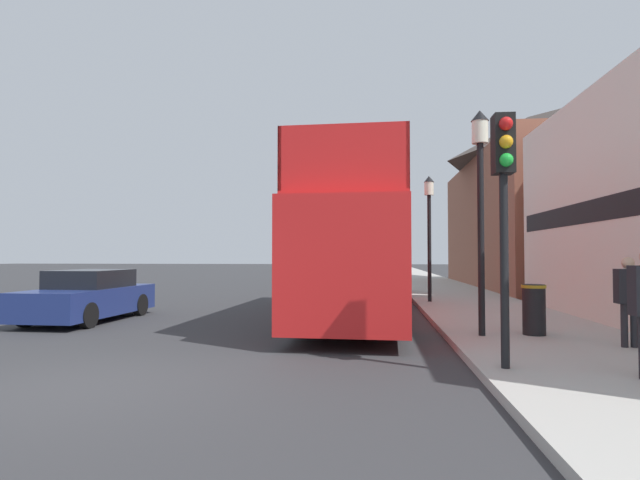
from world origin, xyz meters
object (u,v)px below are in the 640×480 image
at_px(pedestrian_second, 629,293).
at_px(traffic_signal, 504,181).
at_px(tour_bus, 359,251).
at_px(litter_bin, 534,308).
at_px(parked_car_ahead_of_bus, 380,280).
at_px(lamp_post_nearest, 480,179).
at_px(lamp_post_second, 429,214).
at_px(parked_car_far_side, 89,297).

xyz_separation_m(pedestrian_second, traffic_signal, (-2.55, -1.89, 1.70)).
bearing_deg(tour_bus, litter_bin, -42.17).
xyz_separation_m(parked_car_ahead_of_bus, traffic_signal, (1.52, -13.77, 2.09)).
distance_m(traffic_signal, litter_bin, 4.01).
xyz_separation_m(parked_car_ahead_of_bus, lamp_post_nearest, (1.82, -10.85, 2.57)).
xyz_separation_m(tour_bus, pedestrian_second, (4.77, -4.72, -0.76)).
height_order(tour_bus, litter_bin, tour_bus).
height_order(parked_car_ahead_of_bus, lamp_post_second, lamp_post_second).
xyz_separation_m(pedestrian_second, litter_bin, (-1.20, 1.24, -0.41)).
relative_size(tour_bus, parked_car_ahead_of_bus, 2.43).
height_order(tour_bus, parked_car_far_side, tour_bus).
bearing_deg(pedestrian_second, tour_bus, 135.29).
bearing_deg(parked_car_far_side, lamp_post_second, -150.87).
bearing_deg(tour_bus, parked_car_far_side, -167.19).
xyz_separation_m(parked_car_ahead_of_bus, pedestrian_second, (4.08, -11.89, 0.39)).
height_order(tour_bus, traffic_signal, tour_bus).
distance_m(pedestrian_second, traffic_signal, 3.60).
relative_size(parked_car_far_side, traffic_signal, 1.16).
relative_size(lamp_post_nearest, litter_bin, 4.48).
relative_size(parked_car_ahead_of_bus, litter_bin, 4.26).
bearing_deg(traffic_signal, parked_car_far_side, 150.62).
bearing_deg(traffic_signal, litter_bin, 66.55).
bearing_deg(parked_car_ahead_of_bus, lamp_post_second, -67.79).
bearing_deg(lamp_post_nearest, lamp_post_second, 91.45).
height_order(parked_car_ahead_of_bus, traffic_signal, traffic_signal).
relative_size(parked_car_far_side, pedestrian_second, 2.67).
xyz_separation_m(traffic_signal, lamp_post_nearest, (0.30, 2.93, 0.48)).
bearing_deg(lamp_post_second, parked_car_far_side, -152.10).
height_order(pedestrian_second, lamp_post_nearest, lamp_post_nearest).
distance_m(tour_bus, parked_car_ahead_of_bus, 7.29).
bearing_deg(pedestrian_second, litter_bin, 134.00).
relative_size(traffic_signal, litter_bin, 3.58).
relative_size(parked_car_far_side, lamp_post_second, 0.96).
bearing_deg(litter_bin, pedestrian_second, -46.00).
distance_m(parked_car_ahead_of_bus, litter_bin, 11.03).
distance_m(traffic_signal, lamp_post_nearest, 2.98).
distance_m(tour_bus, parked_car_far_side, 7.36).
relative_size(tour_bus, litter_bin, 10.33).
height_order(parked_car_far_side, litter_bin, parked_car_far_side).
xyz_separation_m(lamp_post_second, litter_bin, (1.25, -7.14, -2.49)).
xyz_separation_m(parked_car_far_side, pedestrian_second, (11.90, -3.38, 0.45)).
bearing_deg(parked_car_far_side, tour_bus, -168.06).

